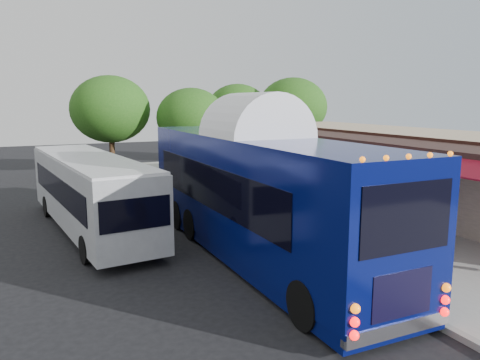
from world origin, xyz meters
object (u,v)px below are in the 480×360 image
ped_b (226,186)px  sign_board (328,209)px  city_bus (90,190)px  ped_a (357,236)px  coach_bus (255,188)px  ped_c (242,190)px  ped_d (267,180)px

ped_b → sign_board: bearing=123.7°
city_bus → ped_a: bearing=-56.0°
city_bus → ped_b: city_bus is taller
coach_bus → ped_c: coach_bus is taller
ped_b → ped_a: bearing=107.6°
coach_bus → ped_d: coach_bus is taller
city_bus → ped_a: size_ratio=6.20×
ped_c → ped_a: bearing=82.3°
ped_a → sign_board: 4.09m
ped_a → ped_c: (-0.02, 8.01, 0.01)m
sign_board → ped_a: bearing=-89.0°
city_bus → sign_board: size_ratio=10.17×
coach_bus → sign_board: (3.82, 1.36, -1.36)m
city_bus → sign_board: city_bus is taller
ped_b → ped_d: 2.98m
city_bus → ped_b: (6.48, 1.85, -0.64)m
city_bus → ped_d: bearing=10.7°
ped_b → sign_board: ped_b is taller
ped_c → ped_b: bearing=-94.3°
ped_a → coach_bus: bearing=97.5°
city_bus → ped_c: city_bus is taller
ped_d → sign_board: (-1.03, -6.88, -0.03)m
ped_c → city_bus: bearing=-5.7°
coach_bus → ped_b: (2.05, 7.22, -1.28)m
city_bus → sign_board: 9.21m
coach_bus → city_bus: 7.00m
ped_d → ped_b: bearing=52.9°
ped_a → ped_d: 10.95m
ped_d → sign_board: size_ratio=1.42×
coach_bus → ped_b: 7.62m
city_bus → sign_board: bearing=-32.4°
sign_board → city_bus: bearing=178.8°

